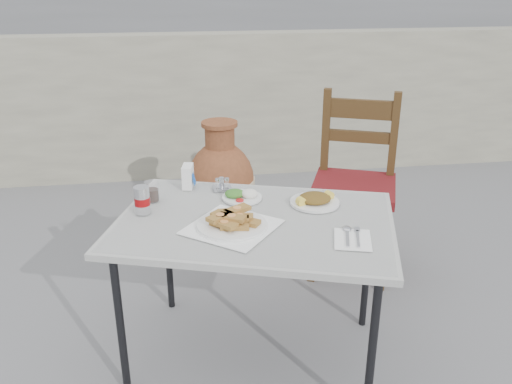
{
  "coord_description": "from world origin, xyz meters",
  "views": [
    {
      "loc": [
        -0.14,
        -2.04,
        1.7
      ],
      "look_at": [
        0.17,
        0.06,
        0.81
      ],
      "focal_mm": 38.0,
      "sensor_mm": 36.0,
      "label": 1
    }
  ],
  "objects": [
    {
      "name": "napkin_holder",
      "position": [
        -0.1,
        0.41,
        0.76
      ],
      "size": [
        0.07,
        0.1,
        0.11
      ],
      "rotation": [
        0.0,
        0.0,
        -0.17
      ],
      "color": "white",
      "rests_on": "cafe_table"
    },
    {
      "name": "ground",
      "position": [
        0.0,
        0.0,
        0.0
      ],
      "size": [
        80.0,
        80.0,
        0.0
      ],
      "primitive_type": "plane",
      "color": "#5F5F61",
      "rests_on": "ground"
    },
    {
      "name": "terracotta_urn",
      "position": [
        0.12,
        1.29,
        0.37
      ],
      "size": [
        0.45,
        0.45,
        0.79
      ],
      "color": "brown",
      "rests_on": "ground"
    },
    {
      "name": "cafe_table",
      "position": [
        0.16,
        0.01,
        0.66
      ],
      "size": [
        1.35,
        1.1,
        0.71
      ],
      "rotation": [
        0.0,
        0.0,
        -0.31
      ],
      "color": "black",
      "rests_on": "ground"
    },
    {
      "name": "cutlery_napkin",
      "position": [
        0.52,
        -0.22,
        0.71
      ],
      "size": [
        0.19,
        0.21,
        0.01
      ],
      "rotation": [
        0.0,
        0.0,
        -0.28
      ],
      "color": "white",
      "rests_on": "cafe_table"
    },
    {
      "name": "condiment_caddy",
      "position": [
        0.06,
        0.36,
        0.73
      ],
      "size": [
        0.09,
        0.07,
        0.06
      ],
      "rotation": [
        0.0,
        0.0,
        0.04
      ],
      "color": "silver",
      "rests_on": "cafe_table"
    },
    {
      "name": "soda_can",
      "position": [
        -0.31,
        0.14,
        0.77
      ],
      "size": [
        0.07,
        0.07,
        0.12
      ],
      "color": "silver",
      "rests_on": "cafe_table"
    },
    {
      "name": "pide_plate",
      "position": [
        0.06,
        -0.05,
        0.74
      ],
      "size": [
        0.46,
        0.46,
        0.07
      ],
      "rotation": [
        0.0,
        0.0,
        -0.67
      ],
      "color": "white",
      "rests_on": "cafe_table"
    },
    {
      "name": "chair",
      "position": [
        0.86,
        0.76,
        0.54
      ],
      "size": [
        0.6,
        0.6,
        1.05
      ],
      "rotation": [
        0.0,
        0.0,
        -0.38
      ],
      "color": "#36230E",
      "rests_on": "ground"
    },
    {
      "name": "salad_chopped_plate",
      "position": [
        0.45,
        0.13,
        0.73
      ],
      "size": [
        0.22,
        0.22,
        0.05
      ],
      "color": "white",
      "rests_on": "cafe_table"
    },
    {
      "name": "cola_glass",
      "position": [
        -0.27,
        0.27,
        0.75
      ],
      "size": [
        0.06,
        0.06,
        0.09
      ],
      "color": "white",
      "rests_on": "cafe_table"
    },
    {
      "name": "salad_rice_plate",
      "position": [
        0.13,
        0.24,
        0.73
      ],
      "size": [
        0.18,
        0.18,
        0.05
      ],
      "color": "white",
      "rests_on": "cafe_table"
    },
    {
      "name": "back_wall",
      "position": [
        0.0,
        2.5,
        0.6
      ],
      "size": [
        6.0,
        0.25,
        1.2
      ],
      "primitive_type": "cube",
      "color": "#A4A088",
      "rests_on": "ground"
    }
  ]
}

